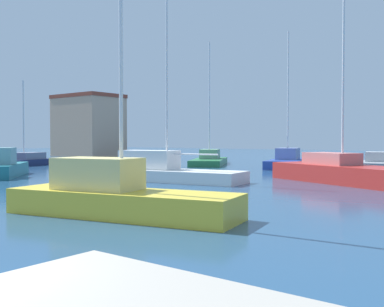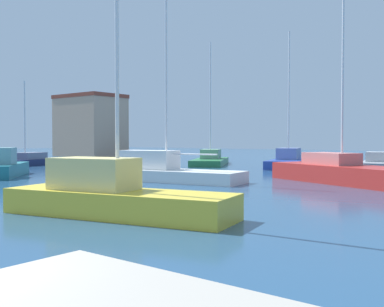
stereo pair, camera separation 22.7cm
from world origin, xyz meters
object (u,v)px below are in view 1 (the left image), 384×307
Objects in this scene: motorboat_grey_far_left at (378,166)px; sailboat_blue_inner_mooring at (288,161)px; sailboat_yellow_distant_north at (116,195)px; sailboat_red_behind_lamppost at (341,172)px; sailboat_green_mid_harbor at (209,159)px; sailboat_navy_center_channel at (25,161)px; motorboat_teal_distant_east at (5,167)px; sailboat_white_near_pier at (162,170)px.

sailboat_blue_inner_mooring is at bearing 70.09° from motorboat_grey_far_left.
sailboat_yellow_distant_north is 26.39m from sailboat_blue_inner_mooring.
sailboat_yellow_distant_north reaches higher than sailboat_red_behind_lamppost.
sailboat_blue_inner_mooring is (0.51, -7.68, 0.08)m from sailboat_green_mid_harbor.
sailboat_navy_center_channel is (-1.38, 28.00, -0.15)m from sailboat_red_behind_lamppost.
sailboat_navy_center_channel is (7.63, 9.77, -0.14)m from motorboat_teal_distant_east.
motorboat_teal_distant_east is at bearing 111.37° from sailboat_white_near_pier.
motorboat_grey_far_left is 0.83× the size of sailboat_navy_center_channel.
sailboat_white_near_pier is at bearing 179.57° from sailboat_blue_inner_mooring.
sailboat_blue_inner_mooring is at bearing -86.17° from sailboat_green_mid_harbor.
sailboat_green_mid_harbor reaches higher than motorboat_teal_distant_east.
sailboat_white_near_pier is 1.43× the size of sailboat_navy_center_channel.
sailboat_red_behind_lamppost is (14.94, -1.68, -0.05)m from sailboat_yellow_distant_north.
motorboat_grey_far_left is 0.56× the size of sailboat_blue_inner_mooring.
sailboat_yellow_distant_north reaches higher than motorboat_teal_distant_east.
sailboat_red_behind_lamppost is at bearing -6.41° from sailboat_yellow_distant_north.
sailboat_navy_center_channel is at bearing 62.75° from sailboat_yellow_distant_north.
sailboat_green_mid_harbor is 16.63m from sailboat_navy_center_channel.
sailboat_navy_center_channel is (13.56, 26.33, -0.20)m from sailboat_yellow_distant_north.
sailboat_yellow_distant_north is 1.32× the size of sailboat_navy_center_channel.
motorboat_grey_far_left is (16.68, -18.07, -0.06)m from motorboat_teal_distant_east.
sailboat_yellow_distant_north is at bearing -150.29° from sailboat_green_mid_harbor.
sailboat_green_mid_harbor reaches higher than sailboat_red_behind_lamppost.
sailboat_red_behind_lamppost is at bearing -87.17° from sailboat_navy_center_channel.
sailboat_white_near_pier is 19.97m from sailboat_navy_center_channel.
sailboat_red_behind_lamppost is (5.16, -8.40, 0.01)m from sailboat_white_near_pier.
sailboat_navy_center_channel reaches higher than motorboat_teal_distant_east.
motorboat_grey_far_left is at bearing -32.69° from sailboat_white_near_pier.
motorboat_grey_far_left is at bearing -98.73° from sailboat_green_mid_harbor.
sailboat_red_behind_lamppost is at bearing -58.42° from sailboat_white_near_pier.
motorboat_grey_far_left is 0.64× the size of sailboat_red_behind_lamppost.
sailboat_white_near_pier is at bearing 34.48° from sailboat_yellow_distant_north.
sailboat_yellow_distant_north is 1.80× the size of motorboat_teal_distant_east.
sailboat_red_behind_lamppost is 0.87× the size of sailboat_blue_inner_mooring.
sailboat_red_behind_lamppost reaches higher than sailboat_navy_center_channel.
sailboat_yellow_distant_north is at bearing -165.51° from sailboat_blue_inner_mooring.
sailboat_red_behind_lamppost is (-7.67, -0.17, 0.07)m from motorboat_grey_far_left.
sailboat_red_behind_lamppost is at bearing -142.02° from sailboat_blue_inner_mooring.
sailboat_navy_center_channel is (3.78, 19.61, -0.15)m from sailboat_white_near_pier.
sailboat_blue_inner_mooring is (2.94, 8.11, 0.04)m from motorboat_grey_far_left.
sailboat_white_near_pier is 17.02m from sailboat_green_mid_harbor.
motorboat_grey_far_left is (22.61, -1.51, -0.11)m from sailboat_yellow_distant_north.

